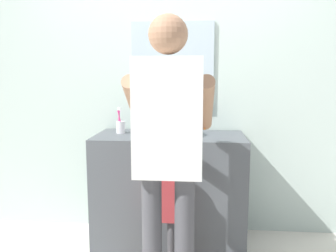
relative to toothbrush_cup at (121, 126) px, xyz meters
name	(u,v)px	position (x,y,z in m)	size (l,w,h in m)	color
back_wall	(173,73)	(0.40, 0.27, 0.42)	(4.40, 0.10, 2.70)	silver
vanity_cabinet	(170,190)	(0.40, -0.05, -0.49)	(1.15, 0.54, 0.88)	#4C5156
sink_basin	(170,128)	(0.40, -0.07, 0.00)	(0.37, 0.37, 0.11)	white
faucet	(172,121)	(0.40, 0.15, 0.03)	(0.18, 0.14, 0.18)	#B7BABF
toothbrush_cup	(121,126)	(0.00, 0.00, 0.00)	(0.07, 0.07, 0.21)	silver
child_toddler	(165,204)	(0.40, -0.46, -0.45)	(0.25, 0.25, 0.80)	#47474C
adult_parent	(168,135)	(0.44, -0.74, 0.07)	(0.51, 0.54, 1.66)	#47474C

